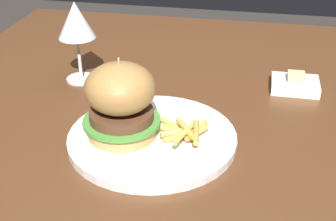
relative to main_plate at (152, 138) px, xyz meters
name	(u,v)px	position (x,y,z in m)	size (l,w,h in m)	color
dining_table	(205,142)	(0.07, 0.15, -0.09)	(1.15, 1.00, 0.74)	#56331C
main_plate	(152,138)	(0.00, 0.00, 0.00)	(0.27, 0.27, 0.01)	white
burger_sandwich	(121,101)	(-0.05, -0.01, 0.07)	(0.12, 0.12, 0.13)	tan
fries_pile	(185,131)	(0.05, 0.00, 0.02)	(0.08, 0.10, 0.03)	gold
wine_glass	(76,22)	(-0.20, 0.20, 0.12)	(0.07, 0.07, 0.16)	silver
butter_dish	(295,84)	(0.23, 0.24, 0.00)	(0.09, 0.07, 0.04)	white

